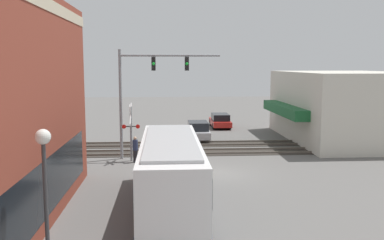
% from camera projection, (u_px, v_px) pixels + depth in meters
% --- Properties ---
extents(ground_plane, '(120.00, 120.00, 0.00)m').
position_uv_depth(ground_plane, '(217.00, 173.00, 25.01)').
color(ground_plane, '#605E5B').
extents(shop_building, '(13.98, 10.40, 5.72)m').
position_uv_depth(shop_building, '(344.00, 106.00, 35.90)').
color(shop_building, beige).
rests_on(shop_building, ground).
extents(city_bus, '(10.19, 2.59, 3.09)m').
position_uv_depth(city_bus, '(171.00, 170.00, 18.85)').
color(city_bus, white).
rests_on(city_bus, ground).
extents(traffic_signal_gantry, '(0.42, 6.72, 7.32)m').
position_uv_depth(traffic_signal_gantry, '(147.00, 81.00, 28.34)').
color(traffic_signal_gantry, gray).
rests_on(traffic_signal_gantry, ground).
extents(crossing_signal, '(1.41, 1.18, 3.81)m').
position_uv_depth(crossing_signal, '(131.00, 126.00, 27.94)').
color(crossing_signal, gray).
rests_on(crossing_signal, ground).
extents(streetlamp, '(0.44, 0.44, 4.54)m').
position_uv_depth(streetlamp, '(45.00, 193.00, 12.08)').
color(streetlamp, '#38383A').
rests_on(streetlamp, ground).
extents(rail_track_near, '(2.60, 60.00, 0.15)m').
position_uv_depth(rail_track_near, '(207.00, 152.00, 30.94)').
color(rail_track_near, '#332D28').
rests_on(rail_track_near, ground).
extents(rail_track_far, '(2.60, 60.00, 0.15)m').
position_uv_depth(rail_track_far, '(203.00, 144.00, 34.11)').
color(rail_track_far, '#332D28').
rests_on(rail_track_far, ground).
extents(parked_car_silver, '(4.42, 1.82, 1.53)m').
position_uv_depth(parked_car_silver, '(198.00, 131.00, 36.36)').
color(parked_car_silver, '#B7B7BC').
rests_on(parked_car_silver, ground).
extents(parked_car_red, '(4.53, 1.82, 1.40)m').
position_uv_depth(parked_car_red, '(220.00, 121.00, 43.19)').
color(parked_car_red, '#B21E19').
rests_on(parked_car_red, ground).
extents(pedestrian_at_crossing, '(0.34, 0.34, 1.69)m').
position_uv_depth(pedestrian_at_crossing, '(135.00, 149.00, 27.73)').
color(pedestrian_at_crossing, black).
rests_on(pedestrian_at_crossing, ground).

